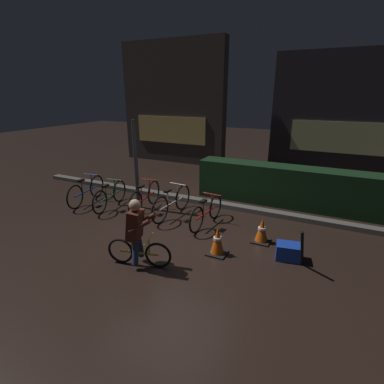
% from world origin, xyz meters
% --- Properties ---
extents(ground_plane, '(40.00, 40.00, 0.00)m').
position_xyz_m(ground_plane, '(0.00, 0.00, 0.00)').
color(ground_plane, black).
extents(sidewalk_curb, '(12.00, 0.24, 0.12)m').
position_xyz_m(sidewalk_curb, '(0.00, 2.20, 0.06)').
color(sidewalk_curb, '#56544F').
rests_on(sidewalk_curb, ground).
extents(hedge_row, '(4.80, 0.70, 1.07)m').
position_xyz_m(hedge_row, '(1.80, 3.10, 0.54)').
color(hedge_row, black).
rests_on(hedge_row, ground).
extents(storefront_left, '(4.62, 0.54, 4.93)m').
position_xyz_m(storefront_left, '(-3.53, 6.50, 2.45)').
color(storefront_left, '#383330').
rests_on(storefront_left, ground).
extents(storefront_right, '(5.34, 0.54, 4.32)m').
position_xyz_m(storefront_right, '(3.19, 7.20, 2.15)').
color(storefront_right, '#262328').
rests_on(storefront_right, ground).
extents(street_post, '(0.10, 0.10, 2.30)m').
position_xyz_m(street_post, '(-1.68, 1.20, 1.15)').
color(street_post, '#2D2D33').
rests_on(street_post, ground).
extents(parked_bike_leftmost, '(0.46, 1.61, 0.75)m').
position_xyz_m(parked_bike_leftmost, '(-3.18, 0.89, 0.34)').
color(parked_bike_leftmost, black).
rests_on(parked_bike_leftmost, ground).
extents(parked_bike_left_mid, '(0.46, 1.53, 0.71)m').
position_xyz_m(parked_bike_left_mid, '(-2.35, 0.88, 0.33)').
color(parked_bike_left_mid, black).
rests_on(parked_bike_left_mid, ground).
extents(parked_bike_center_left, '(0.46, 1.65, 0.76)m').
position_xyz_m(parked_bike_center_left, '(-1.40, 1.12, 0.35)').
color(parked_bike_center_left, black).
rests_on(parked_bike_center_left, ground).
extents(parked_bike_center_right, '(0.46, 1.67, 0.77)m').
position_xyz_m(parked_bike_center_right, '(-0.59, 1.09, 0.35)').
color(parked_bike_center_right, black).
rests_on(parked_bike_center_right, ground).
extents(parked_bike_right_mid, '(0.46, 1.50, 0.70)m').
position_xyz_m(parked_bike_right_mid, '(0.38, 0.98, 0.32)').
color(parked_bike_right_mid, black).
rests_on(parked_bike_right_mid, ground).
extents(traffic_cone_near, '(0.36, 0.36, 0.57)m').
position_xyz_m(traffic_cone_near, '(1.07, -0.10, 0.27)').
color(traffic_cone_near, black).
rests_on(traffic_cone_near, ground).
extents(traffic_cone_far, '(0.36, 0.36, 0.52)m').
position_xyz_m(traffic_cone_far, '(1.72, 0.74, 0.25)').
color(traffic_cone_far, black).
rests_on(traffic_cone_far, ground).
extents(blue_crate, '(0.49, 0.39, 0.30)m').
position_xyz_m(blue_crate, '(2.32, 0.30, 0.15)').
color(blue_crate, '#193DB7').
rests_on(blue_crate, ground).
extents(cyclist, '(1.17, 0.50, 1.25)m').
position_xyz_m(cyclist, '(-0.07, -1.04, 0.63)').
color(cyclist, black).
rests_on(cyclist, ground).
extents(closed_umbrella, '(0.10, 0.39, 0.80)m').
position_xyz_m(closed_umbrella, '(2.55, 0.05, 0.40)').
color(closed_umbrella, black).
rests_on(closed_umbrella, ground).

